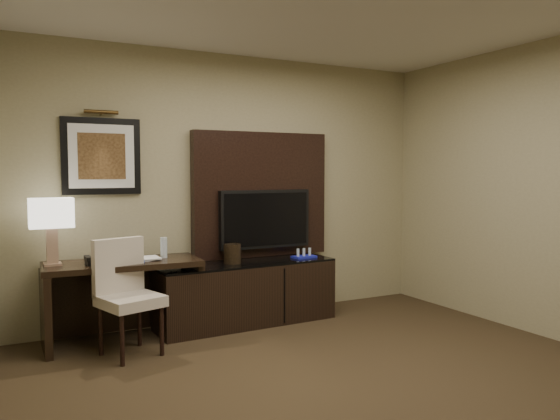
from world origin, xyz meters
TOP-DOWN VIEW (x-y plane):
  - floor at (0.00, 0.00)m, footprint 4.50×5.00m
  - wall_back at (0.00, 2.50)m, footprint 4.50×0.01m
  - desk at (-1.19, 2.15)m, footprint 1.37×0.64m
  - credenza at (0.00, 2.15)m, footprint 1.81×0.56m
  - tv_wall_panel at (0.30, 2.44)m, footprint 1.50×0.12m
  - tv at (0.30, 2.34)m, footprint 1.00×0.08m
  - artwork at (-1.30, 2.48)m, footprint 0.70×0.04m
  - picture_light at (-1.30, 2.44)m, footprint 0.04×0.04m
  - desk_chair at (-1.22, 1.73)m, footprint 0.57×0.62m
  - table_lamp at (-1.76, 2.21)m, footprint 0.39×0.27m
  - desk_phone at (-1.41, 2.10)m, footprint 0.21×0.19m
  - blue_folder at (-1.12, 2.14)m, footprint 0.28×0.34m
  - book at (-1.05, 2.13)m, footprint 0.18×0.02m
  - water_bottle at (-0.81, 2.18)m, footprint 0.07×0.07m
  - ice_bucket at (-0.14, 2.15)m, footprint 0.21×0.21m
  - minibar_tray at (0.65, 2.13)m, footprint 0.26×0.17m

SIDE VIEW (x-z plane):
  - floor at x=0.00m, z-range -0.01..0.00m
  - credenza at x=0.00m, z-range 0.00..0.62m
  - desk at x=-1.19m, z-range 0.00..0.72m
  - desk_chair at x=-1.22m, z-range 0.00..0.93m
  - minibar_tray at x=0.65m, z-range 0.62..0.70m
  - ice_bucket at x=-0.14m, z-range 0.62..0.81m
  - blue_folder at x=-1.12m, z-range 0.72..0.74m
  - desk_phone at x=-1.41m, z-range 0.72..0.82m
  - water_bottle at x=-0.81m, z-range 0.72..0.91m
  - book at x=-1.05m, z-range 0.72..0.96m
  - table_lamp at x=-1.76m, z-range 0.72..1.30m
  - tv at x=0.30m, z-range 0.72..1.32m
  - tv_wall_panel at x=0.30m, z-range 0.62..1.92m
  - wall_back at x=0.00m, z-range 0.00..2.70m
  - artwork at x=-1.30m, z-range 1.30..2.00m
  - picture_light at x=-1.30m, z-range 1.90..2.20m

